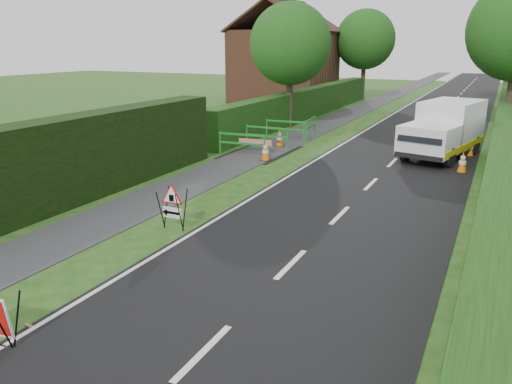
% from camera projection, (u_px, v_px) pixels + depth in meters
% --- Properties ---
extents(ground, '(120.00, 120.00, 0.00)m').
position_uv_depth(ground, '(166.00, 261.00, 10.75)').
color(ground, '#194313').
rests_on(ground, ground).
extents(road_surface, '(6.00, 90.00, 0.02)m').
position_uv_depth(road_surface, '(453.00, 102.00, 39.81)').
color(road_surface, black).
rests_on(road_surface, ground).
extents(footpath, '(2.00, 90.00, 0.02)m').
position_uv_depth(footpath, '(383.00, 99.00, 42.13)').
color(footpath, '#2D2D30').
rests_on(footpath, ground).
extents(hedge_west_near, '(1.10, 18.00, 2.50)m').
position_uv_depth(hedge_west_near, '(7.00, 225.00, 12.87)').
color(hedge_west_near, black).
rests_on(hedge_west_near, ground).
extents(hedge_west_far, '(1.00, 24.00, 1.80)m').
position_uv_depth(hedge_west_far, '(307.00, 117.00, 31.79)').
color(hedge_west_far, '#14380F').
rests_on(hedge_west_far, ground).
extents(hedge_east, '(1.20, 50.00, 1.50)m').
position_uv_depth(hedge_east, '(506.00, 151.00, 21.78)').
color(hedge_east, '#14380F').
rests_on(hedge_east, ground).
extents(house_west, '(7.50, 7.40, 7.88)m').
position_uv_depth(house_west, '(285.00, 65.00, 39.96)').
color(house_west, brown).
rests_on(house_west, ground).
extents(tree_nw, '(4.40, 4.40, 6.70)m').
position_uv_depth(tree_nw, '(290.00, 44.00, 26.90)').
color(tree_nw, '#2D2116').
rests_on(tree_nw, ground).
extents(tree_fw, '(4.80, 4.80, 7.24)m').
position_uv_depth(tree_fw, '(365.00, 40.00, 40.57)').
color(tree_fw, '#2D2116').
rests_on(tree_fw, ground).
extents(triangle_sign, '(0.72, 0.72, 1.02)m').
position_uv_depth(triangle_sign, '(171.00, 203.00, 12.36)').
color(triangle_sign, black).
rests_on(triangle_sign, ground).
extents(works_van, '(2.96, 5.21, 2.24)m').
position_uv_depth(works_van, '(445.00, 128.00, 20.31)').
color(works_van, silver).
rests_on(works_van, ground).
extents(traffic_cone_0, '(0.38, 0.38, 0.79)m').
position_uv_depth(traffic_cone_0, '(462.00, 162.00, 18.01)').
color(traffic_cone_0, black).
rests_on(traffic_cone_0, ground).
extents(traffic_cone_1, '(0.38, 0.38, 0.79)m').
position_uv_depth(traffic_cone_1, '(470.00, 147.00, 20.65)').
color(traffic_cone_1, black).
rests_on(traffic_cone_1, ground).
extents(traffic_cone_2, '(0.38, 0.38, 0.79)m').
position_uv_depth(traffic_cone_2, '(475.00, 142.00, 21.73)').
color(traffic_cone_2, black).
rests_on(traffic_cone_2, ground).
extents(traffic_cone_3, '(0.38, 0.38, 0.79)m').
position_uv_depth(traffic_cone_3, '(265.00, 151.00, 19.86)').
color(traffic_cone_3, black).
rests_on(traffic_cone_3, ground).
extents(traffic_cone_4, '(0.38, 0.38, 0.79)m').
position_uv_depth(traffic_cone_4, '(279.00, 138.00, 22.61)').
color(traffic_cone_4, black).
rests_on(traffic_cone_4, ground).
extents(ped_barrier_0, '(2.08, 0.48, 1.00)m').
position_uv_depth(ped_barrier_0, '(242.00, 142.00, 20.54)').
color(ped_barrier_0, '#178221').
rests_on(ped_barrier_0, ground).
extents(ped_barrier_1, '(2.06, 0.36, 1.00)m').
position_uv_depth(ped_barrier_1, '(267.00, 134.00, 22.25)').
color(ped_barrier_1, '#178221').
rests_on(ped_barrier_1, ground).
extents(ped_barrier_2, '(2.08, 0.54, 1.00)m').
position_uv_depth(ped_barrier_2, '(286.00, 127.00, 24.00)').
color(ped_barrier_2, '#178221').
rests_on(ped_barrier_2, ground).
extents(ped_barrier_3, '(0.53, 2.08, 1.00)m').
position_uv_depth(ped_barrier_3, '(310.00, 126.00, 24.54)').
color(ped_barrier_3, '#178221').
rests_on(ped_barrier_3, ground).
extents(redwhite_plank, '(1.50, 0.18, 0.25)m').
position_uv_depth(redwhite_plank, '(255.00, 152.00, 21.51)').
color(redwhite_plank, red).
rests_on(redwhite_plank, ground).
extents(litter_can, '(0.12, 0.07, 0.07)m').
position_uv_depth(litter_can, '(29.00, 328.00, 8.22)').
color(litter_can, '#BF7F4C').
rests_on(litter_can, ground).
extents(hatchback_car, '(1.84, 3.50, 1.14)m').
position_uv_depth(hatchback_car, '(438.00, 111.00, 30.36)').
color(hatchback_car, silver).
rests_on(hatchback_car, ground).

